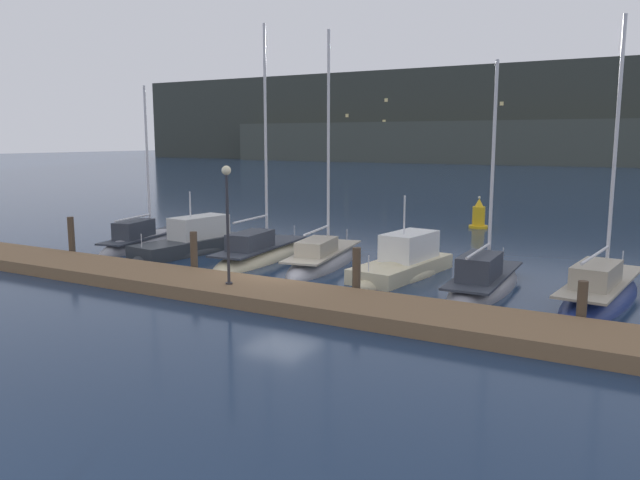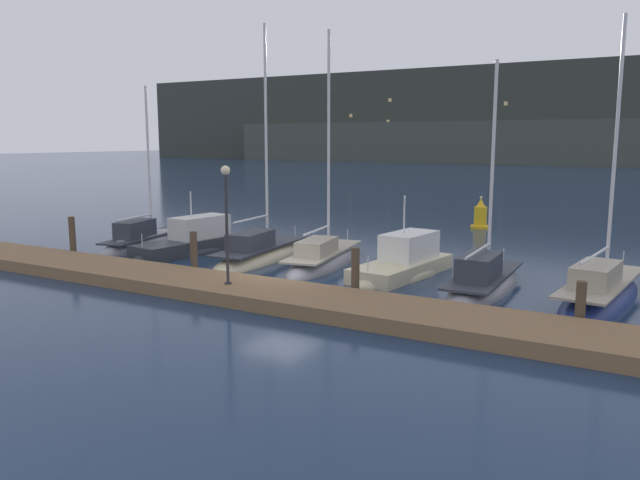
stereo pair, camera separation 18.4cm
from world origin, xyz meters
TOP-DOWN VIEW (x-y plane):
  - ground_plane at (0.00, 0.00)m, footprint 400.00×400.00m
  - dock at (0.00, -2.36)m, footprint 30.82×2.80m
  - mooring_pile_0 at (-10.52, -0.71)m, footprint 0.28×0.28m
  - mooring_pile_1 at (-3.51, -0.71)m, footprint 0.28×0.28m
  - mooring_pile_2 at (3.51, -0.71)m, footprint 0.28×0.28m
  - mooring_pile_3 at (10.52, -0.71)m, footprint 0.28×0.28m
  - sailboat_berth_1 at (-10.29, 3.37)m, footprint 3.00×7.18m
  - motorboat_berth_2 at (-7.09, 3.21)m, footprint 2.72×6.66m
  - sailboat_berth_3 at (-3.26, 3.38)m, footprint 2.67×7.60m
  - sailboat_berth_4 at (-0.26, 3.79)m, footprint 3.04×7.41m
  - motorboat_berth_5 at (3.47, 3.56)m, footprint 2.75×6.09m
  - sailboat_berth_6 at (6.85, 2.83)m, footprint 2.13×6.95m
  - sailboat_berth_7 at (10.68, 2.96)m, footprint 2.70×7.76m
  - channel_buoy at (2.49, 18.09)m, footprint 1.12×1.12m
  - dock_lamppost at (-0.38, -2.57)m, footprint 0.32×0.32m
  - hillside_backdrop at (-1.66, 124.30)m, footprint 240.00×23.00m

SIDE VIEW (x-z plane):
  - ground_plane at x=0.00m, z-range 0.00..0.00m
  - sailboat_berth_4 at x=-0.26m, z-range -5.11..5.36m
  - sailboat_berth_1 at x=-10.29m, z-range -4.18..4.45m
  - sailboat_berth_6 at x=6.85m, z-range -4.19..4.48m
  - sailboat_berth_3 at x=-3.26m, z-range -5.28..5.59m
  - sailboat_berth_7 at x=10.68m, z-range -4.75..5.08m
  - dock at x=0.00m, z-range 0.00..0.45m
  - motorboat_berth_5 at x=3.47m, z-range -1.68..2.14m
  - motorboat_berth_2 at x=-7.09m, z-range -1.55..2.04m
  - mooring_pile_3 at x=10.52m, z-range 0.00..1.42m
  - channel_buoy at x=2.49m, z-range -0.25..1.68m
  - mooring_pile_2 at x=3.51m, z-range 0.00..1.76m
  - mooring_pile_1 at x=-3.51m, z-range 0.00..1.78m
  - mooring_pile_0 at x=-10.52m, z-range 0.00..1.92m
  - dock_lamppost at x=-0.38m, z-range 1.13..5.13m
  - hillside_backdrop at x=-1.66m, z-range -0.83..20.26m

